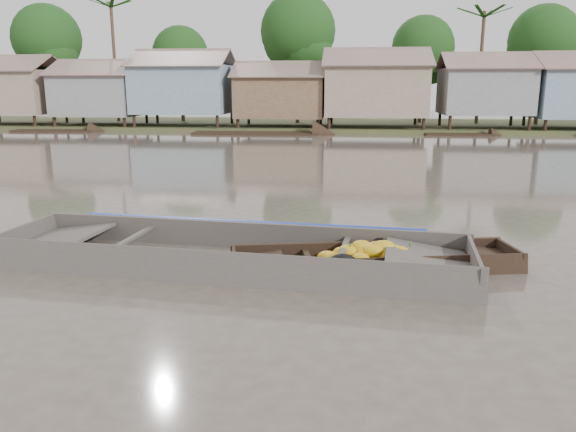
# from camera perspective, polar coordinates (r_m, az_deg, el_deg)

# --- Properties ---
(ground) EXTENTS (120.00, 120.00, 0.00)m
(ground) POSITION_cam_1_polar(r_m,az_deg,el_deg) (9.51, 0.82, -5.93)
(ground) COLOR #4C433A
(ground) RESTS_ON ground
(riverbank) EXTENTS (120.00, 12.47, 10.22)m
(riverbank) POSITION_cam_1_polar(r_m,az_deg,el_deg) (40.86, 9.51, 13.12)
(riverbank) COLOR #384723
(riverbank) RESTS_ON ground
(banana_boat) EXTENTS (5.14, 2.21, 0.71)m
(banana_boat) POSITION_cam_1_polar(r_m,az_deg,el_deg) (9.90, 8.44, -4.54)
(banana_boat) COLOR black
(banana_boat) RESTS_ON ground
(viewer_boat) EXTENTS (8.54, 2.95, 0.67)m
(viewer_boat) POSITION_cam_1_polar(r_m,az_deg,el_deg) (10.03, -5.60, -4.49)
(viewer_boat) COLOR #413B37
(viewer_boat) RESTS_ON ground
(distant_boats) EXTENTS (48.57, 14.90, 1.38)m
(distant_boats) POSITION_cam_1_polar(r_m,az_deg,el_deg) (34.75, 21.61, 7.73)
(distant_boats) COLOR black
(distant_boats) RESTS_ON ground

